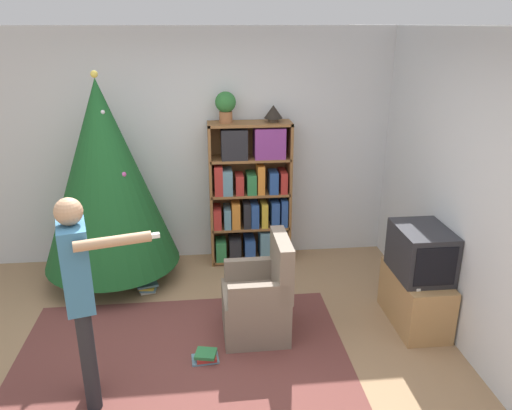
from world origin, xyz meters
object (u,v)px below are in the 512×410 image
object	(u,v)px
television	(421,252)
bookshelf	(251,193)
standing_person	(80,288)
potted_plant	(226,105)
table_lamp	(273,112)
christmas_tree	(105,175)
armchair	(260,301)

from	to	relation	value
television	bookshelf	bearing A→B (deg)	133.00
standing_person	television	bearing A→B (deg)	89.96
standing_person	bookshelf	bearing A→B (deg)	133.17
potted_plant	table_lamp	world-z (taller)	potted_plant
christmas_tree	standing_person	size ratio (longest dim) A/B	1.40
potted_plant	christmas_tree	bearing A→B (deg)	-165.34
armchair	christmas_tree	bearing A→B (deg)	-129.78
bookshelf	standing_person	world-z (taller)	bookshelf
table_lamp	armchair	bearing A→B (deg)	-101.77
television	table_lamp	xyz separation A→B (m)	(-1.12, 1.48, 1.00)
armchair	potted_plant	world-z (taller)	potted_plant
christmas_tree	television	bearing A→B (deg)	-21.82
standing_person	table_lamp	distance (m)	2.84
christmas_tree	table_lamp	bearing A→B (deg)	10.53
christmas_tree	armchair	bearing A→B (deg)	-39.01
television	table_lamp	bearing A→B (deg)	127.24
television	christmas_tree	bearing A→B (deg)	158.18
armchair	potted_plant	distance (m)	2.12
christmas_tree	armchair	size ratio (longest dim) A/B	2.39
television	potted_plant	xyz separation A→B (m)	(-1.63, 1.48, 1.09)
armchair	table_lamp	world-z (taller)	table_lamp
christmas_tree	armchair	world-z (taller)	christmas_tree
bookshelf	potted_plant	distance (m)	1.02
potted_plant	standing_person	bearing A→B (deg)	-116.77
bookshelf	christmas_tree	size ratio (longest dim) A/B	0.74
bookshelf	table_lamp	size ratio (longest dim) A/B	8.10
television	armchair	world-z (taller)	television
television	standing_person	distance (m)	2.84
television	table_lamp	distance (m)	2.11
standing_person	potted_plant	size ratio (longest dim) A/B	4.80
television	standing_person	xyz separation A→B (m)	(-2.74, -0.72, 0.21)
potted_plant	table_lamp	bearing A→B (deg)	0.00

